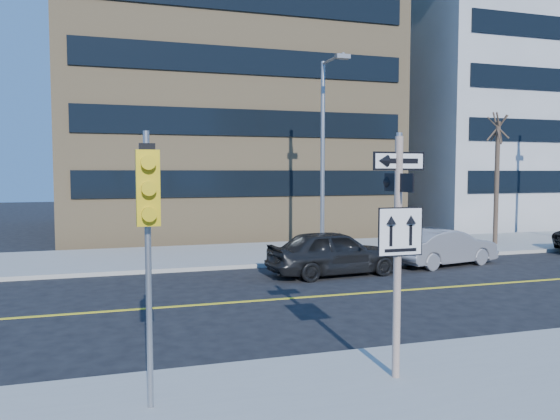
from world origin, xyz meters
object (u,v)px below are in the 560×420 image
object	(u,v)px
traffic_signal	(148,211)
parked_car_b	(445,247)
parked_car_a	(334,252)
street_tree_west	(498,131)
sign_pole	(398,241)
streetlight_a	(325,143)

from	to	relation	value
traffic_signal	parked_car_b	xyz separation A→B (m)	(11.66, 10.15, -2.33)
parked_car_a	street_tree_west	bearing A→B (deg)	-71.27
sign_pole	parked_car_a	size ratio (longest dim) A/B	0.87
traffic_signal	street_tree_west	xyz separation A→B (m)	(17.00, 13.96, 2.50)
streetlight_a	parked_car_a	bearing A→B (deg)	-107.08
parked_car_b	traffic_signal	bearing A→B (deg)	119.29
traffic_signal	streetlight_a	size ratio (longest dim) A/B	0.50
sign_pole	parked_car_a	xyz separation A→B (m)	(2.81, 9.41, -1.64)
sign_pole	street_tree_west	xyz separation A→B (m)	(13.00, 13.81, 3.09)
parked_car_a	streetlight_a	distance (m)	5.66
parked_car_a	parked_car_b	size ratio (longest dim) A/B	1.09
street_tree_west	traffic_signal	bearing A→B (deg)	-140.61
parked_car_b	streetlight_a	bearing A→B (deg)	36.47
parked_car_b	streetlight_a	xyz separation A→B (m)	(-3.66, 3.27, 4.05)
parked_car_a	parked_car_b	xyz separation A→B (m)	(4.84, 0.59, -0.09)
sign_pole	streetlight_a	world-z (taller)	streetlight_a
sign_pole	parked_car_b	world-z (taller)	sign_pole
street_tree_west	parked_car_b	bearing A→B (deg)	-144.49
parked_car_a	street_tree_west	distance (m)	12.06
sign_pole	parked_car_b	size ratio (longest dim) A/B	0.95
traffic_signal	parked_car_a	bearing A→B (deg)	54.52
parked_car_a	sign_pole	bearing A→B (deg)	158.72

